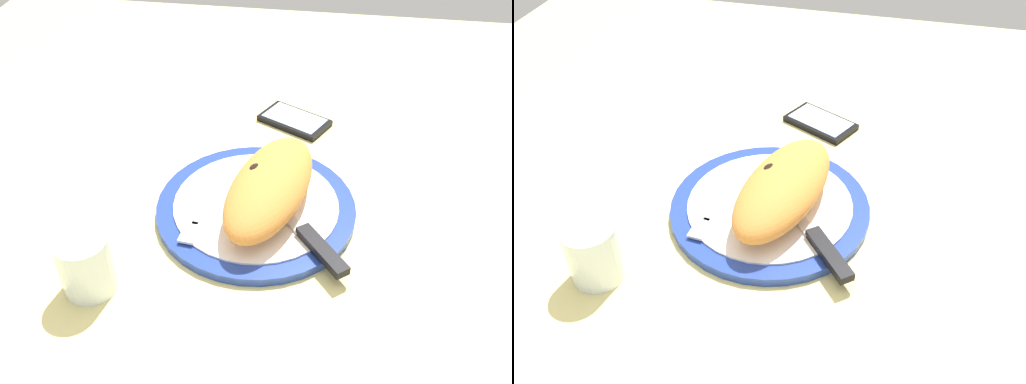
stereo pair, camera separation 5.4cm
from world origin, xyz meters
TOP-DOWN VIEW (x-y plane):
  - ground_plane at (0.00, 0.00)cm, footprint 150.00×150.00cm
  - plate at (0.00, 0.00)cm, footprint 28.39×28.39cm
  - calzone at (-0.19, 1.93)cm, footprint 24.96×14.73cm
  - fork at (3.10, -7.22)cm, footprint 16.26×3.32cm
  - knife at (6.09, 7.92)cm, footprint 18.88×15.47cm
  - smartphone at (-24.11, 3.11)cm, footprint 11.24×13.41cm
  - water_glass at (16.97, -18.06)cm, footprint 6.63×6.63cm

SIDE VIEW (x-z plane):
  - ground_plane at x=0.00cm, z-range -3.00..0.00cm
  - smartphone at x=-24.11cm, z-range -0.02..1.14cm
  - plate at x=0.00cm, z-range -0.04..1.57cm
  - fork at x=3.10cm, z-range 1.61..2.01cm
  - knife at x=6.09cm, z-range 1.50..2.70cm
  - water_glass at x=16.97cm, z-range -0.47..7.66cm
  - calzone at x=-0.19cm, z-range 1.63..8.03cm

